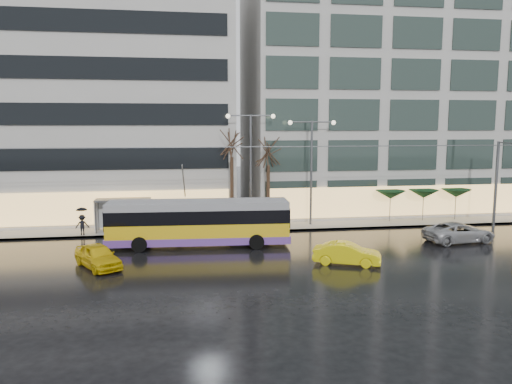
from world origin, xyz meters
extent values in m
plane|color=black|center=(0.00, 0.00, 0.00)|extent=(140.00, 140.00, 0.00)
cube|color=gray|center=(2.00, 14.00, 0.07)|extent=(80.00, 10.00, 0.15)
cube|color=slate|center=(2.00, 9.05, 0.07)|extent=(80.00, 0.10, 0.15)
cube|color=#ABA9A3|center=(-16.00, 19.00, 11.15)|extent=(34.00, 14.00, 22.00)
cube|color=#ABA9A3|center=(19.00, 19.00, 12.65)|extent=(32.00, 14.00, 25.00)
cube|color=gold|center=(-2.42, 5.27, 1.07)|extent=(12.38, 3.24, 1.53)
cube|color=#693D99|center=(-2.42, 5.27, 0.56)|extent=(12.42, 3.28, 0.51)
cube|color=black|center=(-2.42, 5.27, 2.20)|extent=(12.40, 3.26, 0.92)
cube|color=gray|center=(-2.42, 5.27, 2.91)|extent=(12.38, 3.24, 0.51)
cube|color=black|center=(3.73, 4.92, 2.04)|extent=(0.19, 2.35, 1.33)
cube|color=black|center=(-8.57, 5.61, 2.04)|extent=(0.19, 2.35, 1.33)
cylinder|color=black|center=(1.53, 6.32, 0.51)|extent=(1.04, 0.41, 1.02)
cylinder|color=black|center=(1.39, 3.77, 0.51)|extent=(1.04, 0.41, 1.02)
cylinder|color=black|center=(-6.22, 6.76, 0.51)|extent=(1.04, 0.41, 1.02)
cylinder|color=black|center=(-6.36, 4.21, 0.51)|extent=(1.04, 0.41, 1.02)
cylinder|color=#595B60|center=(-3.38, 6.29, 4.39)|extent=(0.27, 3.80, 2.69)
cylinder|color=#595B60|center=(-3.35, 6.80, 4.39)|extent=(0.27, 3.80, 2.69)
cylinder|color=#595B60|center=(22.00, 8.50, 3.50)|extent=(0.24, 0.24, 7.00)
cylinder|color=#595B60|center=(1.00, 5.75, 6.80)|extent=(42.00, 0.04, 0.04)
cylinder|color=#595B60|center=(1.00, 6.25, 6.80)|extent=(42.00, 0.04, 0.04)
cube|color=#595B60|center=(-8.00, 10.50, 2.60)|extent=(4.20, 1.60, 0.12)
cube|color=silver|center=(-8.00, 11.20, 1.35)|extent=(4.00, 0.05, 2.20)
cube|color=white|center=(-10.05, 10.50, 1.35)|extent=(0.10, 1.40, 2.20)
cylinder|color=#595B60|center=(-10.00, 9.80, 1.35)|extent=(0.10, 0.10, 2.40)
cylinder|color=#595B60|center=(-10.00, 11.20, 1.35)|extent=(0.10, 0.10, 2.40)
cylinder|color=#595B60|center=(-6.00, 9.80, 1.35)|extent=(0.10, 0.10, 2.40)
cylinder|color=#595B60|center=(-6.00, 11.20, 1.35)|extent=(0.10, 0.10, 2.40)
cylinder|color=#595B60|center=(2.00, 10.80, 4.65)|extent=(0.18, 0.18, 9.00)
cylinder|color=#595B60|center=(1.10, 10.80, 9.05)|extent=(1.80, 0.10, 0.10)
cylinder|color=#595B60|center=(2.90, 10.80, 9.05)|extent=(1.80, 0.10, 0.10)
sphere|color=#FFF2CC|center=(0.20, 10.80, 9.00)|extent=(0.36, 0.36, 0.36)
sphere|color=#FFF2CC|center=(3.80, 10.80, 9.00)|extent=(0.36, 0.36, 0.36)
cylinder|color=#595B60|center=(7.00, 10.80, 4.40)|extent=(0.18, 0.18, 8.50)
cylinder|color=#595B60|center=(6.10, 10.80, 8.55)|extent=(1.80, 0.10, 0.10)
cylinder|color=#595B60|center=(7.90, 10.80, 8.55)|extent=(1.80, 0.10, 0.10)
sphere|color=#FFF2CC|center=(5.20, 10.80, 8.50)|extent=(0.36, 0.36, 0.36)
sphere|color=#FFF2CC|center=(8.80, 10.80, 8.50)|extent=(0.36, 0.36, 0.36)
cylinder|color=black|center=(0.50, 11.00, 2.95)|extent=(0.28, 0.28, 5.60)
cylinder|color=black|center=(3.50, 11.20, 2.60)|extent=(0.28, 0.28, 4.90)
cylinder|color=#595B60|center=(14.00, 11.00, 1.25)|extent=(0.06, 0.06, 2.20)
cone|color=black|center=(14.00, 11.00, 2.45)|extent=(2.50, 2.50, 0.70)
cylinder|color=#595B60|center=(17.00, 11.00, 1.25)|extent=(0.06, 0.06, 2.20)
cone|color=black|center=(17.00, 11.00, 2.45)|extent=(2.50, 2.50, 0.70)
cylinder|color=#595B60|center=(20.00, 11.00, 1.25)|extent=(0.06, 0.06, 2.20)
cone|color=black|center=(20.00, 11.00, 2.45)|extent=(2.50, 2.50, 0.70)
imported|color=#DFBA0B|center=(-8.48, 0.91, 0.70)|extent=(3.50, 4.37, 1.40)
imported|color=yellow|center=(6.21, -0.61, 0.66)|extent=(4.25, 2.85, 1.32)
imported|color=#9E9EA3|center=(16.05, 3.69, 0.71)|extent=(5.32, 2.92, 1.41)
imported|color=black|center=(-7.66, 9.40, 1.12)|extent=(0.80, 0.62, 1.94)
imported|color=#D34685|center=(-7.66, 9.40, 1.90)|extent=(1.17, 1.18, 0.88)
imported|color=black|center=(-3.88, 11.12, 1.00)|extent=(1.05, 1.02, 1.71)
imported|color=black|center=(-10.92, 9.48, 0.91)|extent=(1.05, 0.70, 1.52)
imported|color=black|center=(-10.92, 9.48, 1.90)|extent=(0.93, 0.93, 0.72)
camera|label=1|loc=(-3.60, -28.62, 8.38)|focal=35.00mm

